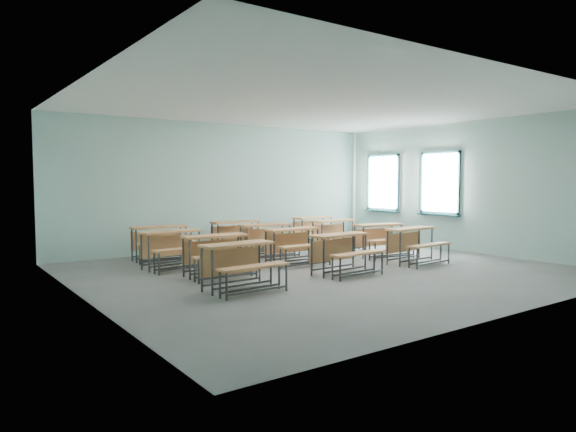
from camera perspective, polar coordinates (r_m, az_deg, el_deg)
name	(u,v)px	position (r m, az deg, el deg)	size (l,w,h in m)	color
room	(328,189)	(10.07, 4.47, 3.06)	(9.04, 8.04, 3.24)	gray
desk_unit_r0c0	(241,259)	(8.23, -5.26, -4.78)	(1.25, 0.87, 0.76)	#C27B46
desk_unit_r0c1	(343,247)	(9.66, 6.17, -3.48)	(1.26, 0.89, 0.76)	#C27B46
desk_unit_r0c2	(414,240)	(11.14, 13.87, -2.58)	(1.27, 0.91, 0.76)	#C27B46
desk_unit_r1c0	(218,249)	(9.47, -7.84, -3.65)	(1.26, 0.89, 0.76)	#C27B46
desk_unit_r1c1	(295,240)	(10.71, 0.81, -2.73)	(1.23, 0.83, 0.76)	#C27B46
desk_unit_r1c2	(381,235)	(11.95, 10.32, -2.09)	(1.29, 0.94, 0.76)	#C27B46
desk_unit_r2c0	(174,243)	(10.44, -12.60, -3.00)	(1.28, 0.92, 0.76)	#C27B46
desk_unit_r2c1	(268,235)	(11.74, -2.27, -2.13)	(1.26, 0.89, 0.76)	#C27B46
desk_unit_r2c2	(336,230)	(12.98, 5.39, -1.56)	(1.27, 0.91, 0.76)	#C27B46
desk_unit_r3c0	(161,238)	(11.56, -13.94, -2.35)	(1.25, 0.87, 0.76)	#C27B46
desk_unit_r3c1	(238,232)	(12.59, -5.63, -1.74)	(1.23, 0.84, 0.76)	#C27B46
desk_unit_r3c2	(316,226)	(14.10, 3.08, -1.11)	(1.29, 0.93, 0.76)	#C27B46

